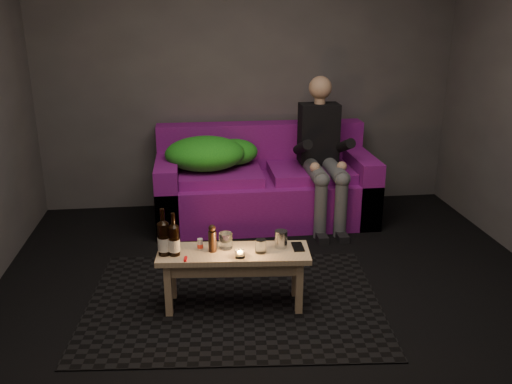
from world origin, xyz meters
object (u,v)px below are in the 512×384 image
Objects in this scene: person at (322,150)px; beer_bottle_b at (174,240)px; beer_bottle_a at (164,238)px; coffee_table at (234,261)px; steel_cup at (281,239)px; sofa at (264,186)px.

beer_bottle_b is at bearing -131.89° from person.
person is at bearing 46.46° from beer_bottle_a.
coffee_table is 0.34m from steel_cup.
sofa is at bearing 61.67° from beer_bottle_a.
coffee_table is at bearing -175.24° from steel_cup.
beer_bottle_b is at bearing -176.99° from steel_cup.
coffee_table is at bearing -122.64° from person.
steel_cup reaches higher than coffee_table.
sofa is 1.50× the size of person.
beer_bottle_a is at bearing -118.33° from sofa.
beer_bottle_b is at bearing -10.87° from beer_bottle_a.
sofa is at bearing 63.70° from beer_bottle_b.
person reaches higher than steel_cup.
coffee_table is 0.42m from beer_bottle_b.
beer_bottle_a reaches higher than coffee_table.
coffee_table is 3.53× the size of beer_bottle_b.
beer_bottle_a reaches higher than beer_bottle_b.
coffee_table is 3.22× the size of beer_bottle_a.
beer_bottle_b is (-0.79, -1.60, 0.20)m from sofa.
beer_bottle_b is (-0.38, -0.01, 0.18)m from coffee_table.
beer_bottle_b is at bearing -178.45° from coffee_table.
person reaches higher than beer_bottle_b.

